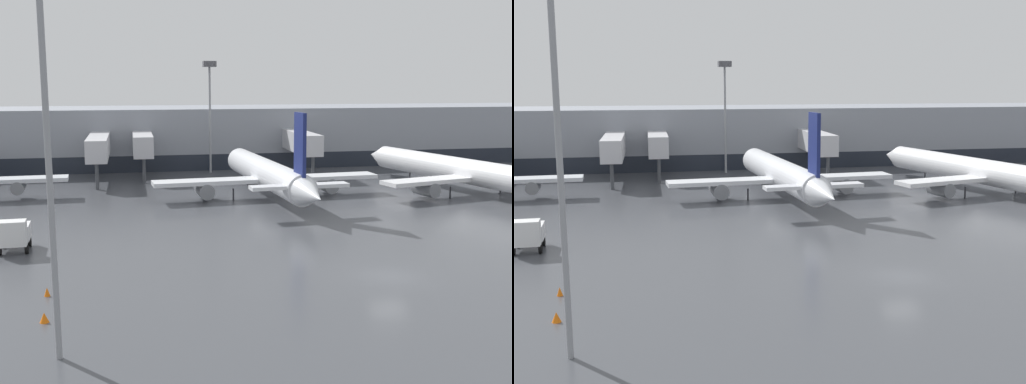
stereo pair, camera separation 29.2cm
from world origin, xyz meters
TOP-DOWN VIEW (x-y plane):
  - ground_plane at (0.00, 0.00)m, footprint 320.00×320.00m
  - terminal_building at (-0.12, 61.81)m, footprint 160.00×30.80m
  - parked_jet_1 at (-1.90, 30.64)m, footprint 26.18×33.31m
  - parked_jet_4 at (21.81, 28.00)m, footprint 23.97×39.05m
  - service_truck_0 at (-26.23, 11.85)m, footprint 2.38×3.91m
  - traffic_cone_1 at (-22.05, -4.27)m, footprint 0.52×0.52m
  - traffic_cone_2 at (-22.44, 0.27)m, footprint 0.37×0.37m
  - apron_light_mast_3 at (-5.85, 51.69)m, footprint 1.80×1.80m

SIDE VIEW (x-z plane):
  - ground_plane at x=0.00m, z-range 0.00..0.00m
  - traffic_cone_2 at x=-22.44m, z-range 0.00..0.56m
  - traffic_cone_1 at x=-22.05m, z-range 0.00..0.57m
  - service_truck_0 at x=-26.23m, z-range 0.12..2.76m
  - parked_jet_4 at x=21.81m, z-range -1.98..7.18m
  - parked_jet_1 at x=-1.90m, z-range -2.42..7.75m
  - terminal_building at x=-0.12m, z-range 0.00..9.00m
  - apron_light_mast_3 at x=-5.85m, z-range 4.80..20.63m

